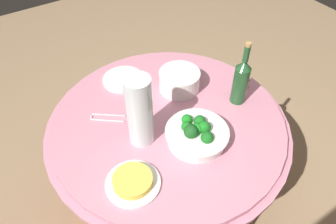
# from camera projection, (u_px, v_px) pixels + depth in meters

# --- Properties ---
(ground_plane) EXTENTS (6.00, 6.00, 0.00)m
(ground_plane) POSITION_uv_depth(u_px,v_px,m) (168.00, 199.00, 2.04)
(ground_plane) COLOR #9E7F5B
(buffet_table) EXTENTS (1.16, 1.16, 0.74)m
(buffet_table) POSITION_uv_depth(u_px,v_px,m) (168.00, 165.00, 1.78)
(buffet_table) COLOR maroon
(buffet_table) RESTS_ON ground_plane
(broccoli_bowl) EXTENTS (0.28, 0.28, 0.11)m
(broccoli_bowl) POSITION_uv_depth(u_px,v_px,m) (197.00, 134.00, 1.40)
(broccoli_bowl) COLOR white
(broccoli_bowl) RESTS_ON buffet_table
(plate_stack) EXTENTS (0.21, 0.21, 0.10)m
(plate_stack) POSITION_uv_depth(u_px,v_px,m) (179.00, 80.00, 1.64)
(plate_stack) COLOR white
(plate_stack) RESTS_ON buffet_table
(wine_bottle) EXTENTS (0.07, 0.07, 0.34)m
(wine_bottle) POSITION_uv_depth(u_px,v_px,m) (241.00, 80.00, 1.52)
(wine_bottle) COLOR #204E26
(wine_bottle) RESTS_ON buffet_table
(decorative_fruit_vase) EXTENTS (0.11, 0.11, 0.34)m
(decorative_fruit_vase) POSITION_uv_depth(u_px,v_px,m) (140.00, 115.00, 1.33)
(decorative_fruit_vase) COLOR silver
(decorative_fruit_vase) RESTS_ON buffet_table
(serving_tongs) EXTENTS (0.15, 0.13, 0.01)m
(serving_tongs) POSITION_uv_depth(u_px,v_px,m) (106.00, 118.00, 1.52)
(serving_tongs) COLOR silver
(serving_tongs) RESTS_ON buffet_table
(food_plate_fried_egg) EXTENTS (0.22, 0.22, 0.04)m
(food_plate_fried_egg) POSITION_uv_depth(u_px,v_px,m) (133.00, 182.00, 1.26)
(food_plate_fried_egg) COLOR white
(food_plate_fried_egg) RESTS_ON buffet_table
(food_plate_rice) EXTENTS (0.22, 0.22, 0.03)m
(food_plate_rice) POSITION_uv_depth(u_px,v_px,m) (123.00, 78.00, 1.71)
(food_plate_rice) COLOR white
(food_plate_rice) RESTS_ON buffet_table
(label_placard_front) EXTENTS (0.05, 0.02, 0.05)m
(label_placard_front) POSITION_uv_depth(u_px,v_px,m) (137.00, 110.00, 1.52)
(label_placard_front) COLOR white
(label_placard_front) RESTS_ON buffet_table
(label_placard_mid) EXTENTS (0.05, 0.03, 0.05)m
(label_placard_mid) POSITION_uv_depth(u_px,v_px,m) (245.00, 83.00, 1.66)
(label_placard_mid) COLOR white
(label_placard_mid) RESTS_ON buffet_table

